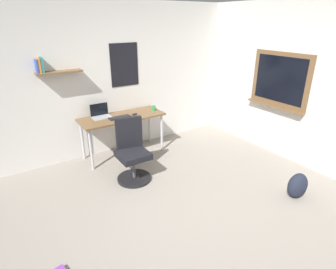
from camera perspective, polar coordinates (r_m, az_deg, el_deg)
name	(u,v)px	position (r m, az deg, el deg)	size (l,w,h in m)	color
ground_plane	(192,218)	(3.61, 4.99, -16.85)	(5.20, 5.20, 0.00)	gray
wall_back	(109,80)	(5.02, -12.17, 10.91)	(5.00, 0.30, 2.60)	silver
wall_right	(321,90)	(4.84, 29.18, 8.08)	(0.22, 5.00, 2.60)	silver
desk	(122,120)	(4.88, -9.46, 2.93)	(1.45, 0.58, 0.74)	brown
office_chair	(132,154)	(4.21, -7.45, -4.05)	(0.52, 0.53, 0.95)	black
laptop	(101,114)	(4.85, -13.77, 4.12)	(0.31, 0.21, 0.23)	#ADAFB5
keyboard	(120,117)	(4.76, -9.97, 3.52)	(0.37, 0.13, 0.02)	black
computer_mouse	(134,114)	(4.87, -6.96, 4.22)	(0.10, 0.06, 0.03)	#262628
coffee_mug	(154,108)	(5.09, -2.99, 5.52)	(0.08, 0.08, 0.09)	#338C4C
backpack	(298,186)	(4.24, 25.24, -9.54)	(0.32, 0.22, 0.36)	#1E2333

